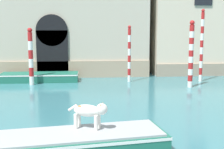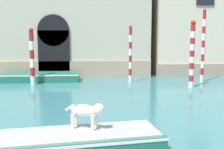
{
  "view_description": "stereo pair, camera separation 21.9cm",
  "coord_description": "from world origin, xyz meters",
  "px_view_note": "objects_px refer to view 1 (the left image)",
  "views": [
    {
      "loc": [
        3.0,
        -4.07,
        3.49
      ],
      "look_at": [
        4.21,
        11.1,
        1.2
      ],
      "focal_mm": 50.0,
      "sensor_mm": 36.0,
      "label": 1
    },
    {
      "loc": [
        3.22,
        -4.09,
        3.49
      ],
      "look_at": [
        4.21,
        11.1,
        1.2
      ],
      "focal_mm": 50.0,
      "sensor_mm": 36.0,
      "label": 2
    }
  ],
  "objects_px": {
    "boat_moored_near_palazzo": "(40,77)",
    "mooring_pole_0": "(129,54)",
    "dog_on_deck": "(90,111)",
    "mooring_pole_1": "(202,45)",
    "mooring_pole_3": "(31,56)",
    "mooring_pole_4": "(191,54)",
    "boat_foreground": "(32,144)"
  },
  "relations": [
    {
      "from": "dog_on_deck",
      "to": "boat_moored_near_palazzo",
      "type": "bearing_deg",
      "value": 126.04
    },
    {
      "from": "mooring_pole_0",
      "to": "mooring_pole_3",
      "type": "relative_size",
      "value": 1.04
    },
    {
      "from": "boat_moored_near_palazzo",
      "to": "boat_foreground",
      "type": "bearing_deg",
      "value": -82.42
    },
    {
      "from": "mooring_pole_1",
      "to": "mooring_pole_3",
      "type": "xyz_separation_m",
      "value": [
        -10.81,
        -0.38,
        -0.59
      ]
    },
    {
      "from": "boat_moored_near_palazzo",
      "to": "mooring_pole_1",
      "type": "relative_size",
      "value": 1.07
    },
    {
      "from": "boat_foreground",
      "to": "mooring_pole_3",
      "type": "xyz_separation_m",
      "value": [
        -1.88,
        10.82,
        1.49
      ]
    },
    {
      "from": "mooring_pole_1",
      "to": "mooring_pole_3",
      "type": "height_order",
      "value": "mooring_pole_1"
    },
    {
      "from": "boat_moored_near_palazzo",
      "to": "mooring_pole_1",
      "type": "distance_m",
      "value": 10.76
    },
    {
      "from": "boat_foreground",
      "to": "mooring_pole_4",
      "type": "height_order",
      "value": "mooring_pole_4"
    },
    {
      "from": "boat_moored_near_palazzo",
      "to": "mooring_pole_0",
      "type": "xyz_separation_m",
      "value": [
        5.84,
        -0.65,
        1.55
      ]
    },
    {
      "from": "dog_on_deck",
      "to": "mooring_pole_4",
      "type": "bearing_deg",
      "value": 76.32
    },
    {
      "from": "dog_on_deck",
      "to": "mooring_pole_3",
      "type": "height_order",
      "value": "mooring_pole_3"
    },
    {
      "from": "boat_moored_near_palazzo",
      "to": "mooring_pole_0",
      "type": "relative_size",
      "value": 1.38
    },
    {
      "from": "dog_on_deck",
      "to": "mooring_pole_4",
      "type": "height_order",
      "value": "mooring_pole_4"
    },
    {
      "from": "boat_foreground",
      "to": "mooring_pole_0",
      "type": "bearing_deg",
      "value": 60.83
    },
    {
      "from": "mooring_pole_1",
      "to": "mooring_pole_3",
      "type": "relative_size",
      "value": 1.34
    },
    {
      "from": "mooring_pole_0",
      "to": "mooring_pole_4",
      "type": "relative_size",
      "value": 0.93
    },
    {
      "from": "dog_on_deck",
      "to": "boat_moored_near_palazzo",
      "type": "distance_m",
      "value": 12.05
    },
    {
      "from": "boat_moored_near_palazzo",
      "to": "dog_on_deck",
      "type": "bearing_deg",
      "value": -74.46
    },
    {
      "from": "boat_moored_near_palazzo",
      "to": "mooring_pole_0",
      "type": "height_order",
      "value": "mooring_pole_0"
    },
    {
      "from": "mooring_pole_3",
      "to": "mooring_pole_4",
      "type": "bearing_deg",
      "value": -9.23
    },
    {
      "from": "boat_foreground",
      "to": "dog_on_deck",
      "type": "relative_size",
      "value": 6.64
    },
    {
      "from": "mooring_pole_3",
      "to": "mooring_pole_1",
      "type": "bearing_deg",
      "value": 2.0
    },
    {
      "from": "mooring_pole_0",
      "to": "mooring_pole_3",
      "type": "height_order",
      "value": "mooring_pole_0"
    },
    {
      "from": "boat_foreground",
      "to": "mooring_pole_3",
      "type": "bearing_deg",
      "value": 91.09
    },
    {
      "from": "boat_moored_near_palazzo",
      "to": "mooring_pole_1",
      "type": "xyz_separation_m",
      "value": [
        10.52,
        -0.9,
        2.07
      ]
    },
    {
      "from": "dog_on_deck",
      "to": "boat_moored_near_palazzo",
      "type": "height_order",
      "value": "dog_on_deck"
    },
    {
      "from": "dog_on_deck",
      "to": "mooring_pole_1",
      "type": "relative_size",
      "value": 0.25
    },
    {
      "from": "mooring_pole_3",
      "to": "mooring_pole_4",
      "type": "xyz_separation_m",
      "value": [
        9.48,
        -1.54,
        0.21
      ]
    },
    {
      "from": "mooring_pole_1",
      "to": "mooring_pole_3",
      "type": "distance_m",
      "value": 10.83
    },
    {
      "from": "mooring_pole_1",
      "to": "mooring_pole_4",
      "type": "height_order",
      "value": "mooring_pole_1"
    },
    {
      "from": "mooring_pole_1",
      "to": "mooring_pole_0",
      "type": "bearing_deg",
      "value": 176.93
    }
  ]
}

